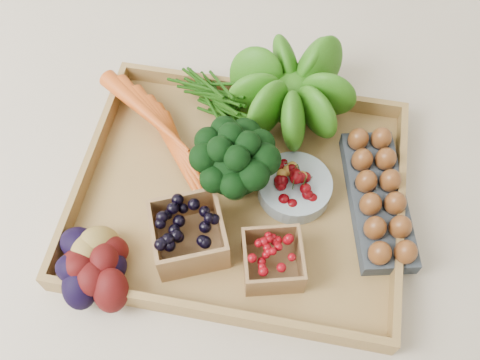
% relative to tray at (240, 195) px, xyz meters
% --- Properties ---
extents(ground, '(4.00, 4.00, 0.00)m').
position_rel_tray_xyz_m(ground, '(0.00, 0.00, -0.01)').
color(ground, beige).
rests_on(ground, ground).
extents(tray, '(0.55, 0.45, 0.01)m').
position_rel_tray_xyz_m(tray, '(0.00, 0.00, 0.00)').
color(tray, '#A47F44').
rests_on(tray, ground).
extents(carrots, '(0.23, 0.17, 0.06)m').
position_rel_tray_xyz_m(carrots, '(-0.13, 0.07, 0.04)').
color(carrots, '#CB4F16').
rests_on(carrots, tray).
extents(lettuce, '(0.15, 0.15, 0.15)m').
position_rel_tray_xyz_m(lettuce, '(0.06, 0.19, 0.08)').
color(lettuce, '#28560D').
rests_on(lettuce, tray).
extents(broccoli, '(0.14, 0.14, 0.11)m').
position_rel_tray_xyz_m(broccoli, '(-0.01, 0.01, 0.06)').
color(broccoli, black).
rests_on(broccoli, tray).
extents(cherry_bowl, '(0.13, 0.13, 0.03)m').
position_rel_tray_xyz_m(cherry_bowl, '(0.09, 0.02, 0.02)').
color(cherry_bowl, '#8C9EA5').
rests_on(cherry_bowl, tray).
extents(egg_carton, '(0.15, 0.27, 0.03)m').
position_rel_tray_xyz_m(egg_carton, '(0.23, 0.02, 0.02)').
color(egg_carton, '#373E46').
rests_on(egg_carton, tray).
extents(potatoes, '(0.15, 0.15, 0.09)m').
position_rel_tray_xyz_m(potatoes, '(-0.20, -0.19, 0.05)').
color(potatoes, '#3C0909').
rests_on(potatoes, tray).
extents(punnet_blackberry, '(0.15, 0.15, 0.08)m').
position_rel_tray_xyz_m(punnet_blackberry, '(-0.06, -0.11, 0.05)').
color(punnet_blackberry, black).
rests_on(punnet_blackberry, tray).
extents(punnet_raspberry, '(0.11, 0.11, 0.06)m').
position_rel_tray_xyz_m(punnet_raspberry, '(0.08, -0.13, 0.04)').
color(punnet_raspberry, maroon).
rests_on(punnet_raspberry, tray).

